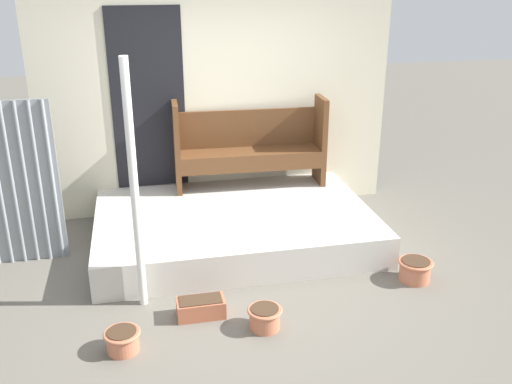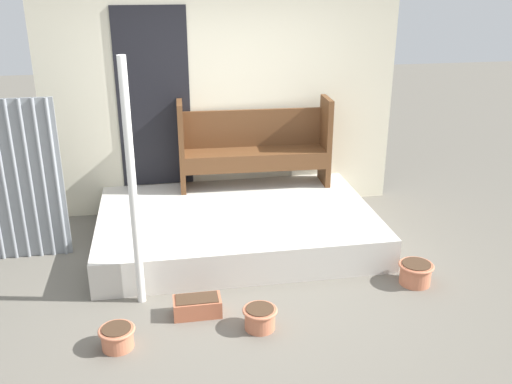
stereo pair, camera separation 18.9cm
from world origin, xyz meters
name	(u,v)px [view 2 (the right image)]	position (x,y,z in m)	size (l,w,h in m)	color
ground_plane	(246,287)	(0.00, 0.00, 0.00)	(24.00, 24.00, 0.00)	#666056
porch_slab	(237,226)	(0.05, 0.96, 0.17)	(2.84, 1.92, 0.34)	beige
house_wall	(220,100)	(0.02, 1.95, 1.30)	(4.04, 0.08, 2.60)	beige
support_post	(132,188)	(-0.93, -0.07, 1.06)	(0.07, 0.07, 2.11)	white
bench	(254,143)	(0.37, 1.71, 0.85)	(1.73, 0.46, 1.01)	brown
flower_pot_left	(117,336)	(-1.10, -0.71, 0.10)	(0.28, 0.28, 0.17)	#C67251
flower_pot_middle	(260,317)	(0.01, -0.64, 0.10)	(0.28, 0.28, 0.19)	#C67251
flower_pot_right	(416,272)	(1.55, -0.20, 0.11)	(0.32, 0.32, 0.21)	#C67251
planter_box_rect	(197,306)	(-0.47, -0.36, 0.08)	(0.40, 0.21, 0.16)	#B26042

